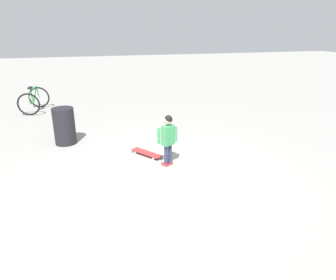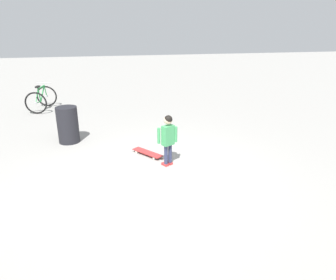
# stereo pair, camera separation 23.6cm
# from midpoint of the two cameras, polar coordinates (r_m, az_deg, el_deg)

# --- Properties ---
(ground_plane) EXTENTS (50.00, 50.00, 0.00)m
(ground_plane) POSITION_cam_midpoint_polar(r_m,az_deg,el_deg) (5.82, -4.85, -7.08)
(ground_plane) COLOR gray
(child_person) EXTENTS (0.26, 0.41, 1.06)m
(child_person) POSITION_cam_midpoint_polar(r_m,az_deg,el_deg) (6.06, -1.12, 0.94)
(child_person) COLOR #2D3351
(child_person) RESTS_ON ground
(skateboard) EXTENTS (0.74, 0.61, 0.07)m
(skateboard) POSITION_cam_midpoint_polar(r_m,az_deg,el_deg) (6.76, -5.03, -2.43)
(skateboard) COLOR #B22D2D
(skateboard) RESTS_ON ground
(bicycle_mid) EXTENTS (1.18, 0.90, 0.85)m
(bicycle_mid) POSITION_cam_midpoint_polar(r_m,az_deg,el_deg) (11.18, -24.17, 6.80)
(bicycle_mid) COLOR black
(bicycle_mid) RESTS_ON ground
(trash_bin) EXTENTS (0.50, 0.50, 0.88)m
(trash_bin) POSITION_cam_midpoint_polar(r_m,az_deg,el_deg) (7.75, -19.51, 2.45)
(trash_bin) COLOR black
(trash_bin) RESTS_ON ground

